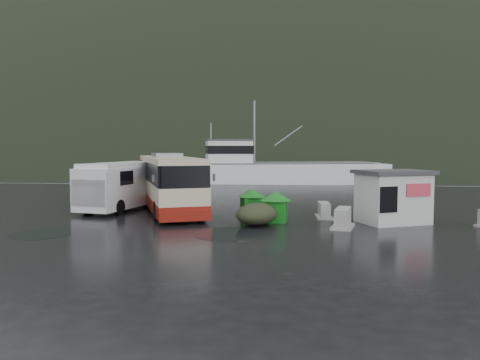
# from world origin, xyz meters

# --- Properties ---
(ground) EXTENTS (160.00, 160.00, 0.00)m
(ground) POSITION_xyz_m (0.00, 0.00, 0.00)
(ground) COLOR black
(ground) RESTS_ON ground
(harbor_water) EXTENTS (300.00, 180.00, 0.02)m
(harbor_water) POSITION_xyz_m (0.00, 110.00, 0.00)
(harbor_water) COLOR black
(harbor_water) RESTS_ON ground
(quay_edge) EXTENTS (160.00, 0.60, 1.50)m
(quay_edge) POSITION_xyz_m (0.00, 20.00, 0.00)
(quay_edge) COLOR #999993
(quay_edge) RESTS_ON ground
(headland) EXTENTS (780.00, 540.00, 570.00)m
(headland) POSITION_xyz_m (10.00, 250.00, 0.00)
(headland) COLOR black
(headland) RESTS_ON ground
(coach_bus) EXTENTS (6.73, 11.57, 3.19)m
(coach_bus) POSITION_xyz_m (-3.30, 2.36, 0.00)
(coach_bus) COLOR beige
(coach_bus) RESTS_ON ground
(white_van) EXTENTS (3.56, 6.74, 2.68)m
(white_van) POSITION_xyz_m (-5.93, 2.18, 0.00)
(white_van) COLOR silver
(white_van) RESTS_ON ground
(waste_bin_left) EXTENTS (1.14, 1.14, 1.47)m
(waste_bin_left) POSITION_xyz_m (2.72, -1.45, 0.00)
(waste_bin_left) COLOR #136B17
(waste_bin_left) RESTS_ON ground
(waste_bin_right) EXTENTS (1.29, 1.29, 1.41)m
(waste_bin_right) POSITION_xyz_m (1.46, 0.47, 0.00)
(waste_bin_right) COLOR #136B17
(waste_bin_right) RESTS_ON ground
(dome_tent) EXTENTS (2.42, 2.91, 0.98)m
(dome_tent) POSITION_xyz_m (1.88, -2.36, 0.00)
(dome_tent) COLOR #2A301C
(dome_tent) RESTS_ON ground
(ticket_kiosk) EXTENTS (3.79, 3.37, 2.45)m
(ticket_kiosk) POSITION_xyz_m (8.12, -1.28, 0.00)
(ticket_kiosk) COLOR silver
(ticket_kiosk) RESTS_ON ground
(jersey_barrier_a) EXTENTS (0.81, 1.56, 0.77)m
(jersey_barrier_a) POSITION_xyz_m (5.11, -0.02, 0.00)
(jersey_barrier_a) COLOR #999993
(jersey_barrier_a) RESTS_ON ground
(jersey_barrier_b) EXTENTS (1.27, 1.90, 0.87)m
(jersey_barrier_b) POSITION_xyz_m (5.65, -2.85, 0.00)
(jersey_barrier_b) COLOR #999993
(jersey_barrier_b) RESTS_ON ground
(fishing_trawler) EXTENTS (25.44, 10.81, 9.94)m
(fishing_trawler) POSITION_xyz_m (2.79, 28.84, 0.00)
(fishing_trawler) COLOR silver
(fishing_trawler) RESTS_ON ground
(puddles) EXTENTS (18.80, 12.63, 0.01)m
(puddles) POSITION_xyz_m (2.37, -1.49, 0.01)
(puddles) COLOR black
(puddles) RESTS_ON ground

